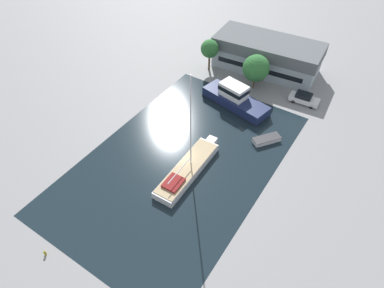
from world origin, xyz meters
name	(u,v)px	position (x,y,z in m)	size (l,w,h in m)	color
ground_plane	(181,161)	(0.00, 0.00, 0.00)	(440.00, 440.00, 0.00)	gray
water_canal	(181,161)	(0.00, 0.00, 0.00)	(23.12, 36.44, 0.01)	black
warehouse_building	(267,55)	(-0.28, 27.81, 2.85)	(19.42, 9.52, 5.63)	#99A8B2
quay_tree_near_building	(256,68)	(0.63, 21.03, 3.90)	(4.45, 4.45, 6.13)	brown
quay_tree_by_water	(210,49)	(-8.81, 21.86, 4.18)	(3.22, 3.22, 5.82)	brown
parked_car	(304,98)	(9.33, 21.71, 0.87)	(4.87, 2.17, 1.76)	silver
sailboat_moored	(188,169)	(1.90, -1.16, 0.64)	(3.20, 12.91, 14.68)	silver
motor_cruiser	(235,98)	(0.20, 14.96, 1.35)	(11.92, 5.91, 3.76)	#19234C
small_dinghy	(266,140)	(8.12, 9.95, 0.36)	(3.66, 4.22, 0.70)	silver
mooring_bollard	(45,253)	(-4.42, -19.37, 0.34)	(0.27, 0.27, 0.64)	olive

